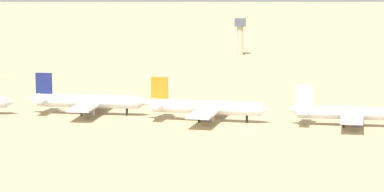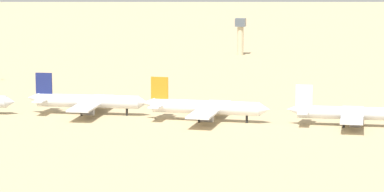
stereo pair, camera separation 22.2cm
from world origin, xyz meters
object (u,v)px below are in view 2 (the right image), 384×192
(control_tower, at_px, (240,33))
(parked_jet_white_5, at_px, (348,113))
(parked_jet_navy_3, at_px, (87,101))
(parked_jet_orange_4, at_px, (205,107))

(control_tower, bearing_deg, parked_jet_white_5, -72.43)
(parked_jet_navy_3, distance_m, parked_jet_orange_4, 40.06)
(control_tower, bearing_deg, parked_jet_navy_3, -96.92)
(parked_jet_white_5, bearing_deg, parked_jet_navy_3, 175.84)
(parked_jet_navy_3, distance_m, parked_jet_white_5, 84.11)
(parked_jet_navy_3, height_order, parked_jet_white_5, parked_jet_navy_3)
(parked_jet_navy_3, relative_size, control_tower, 2.16)
(parked_jet_white_5, distance_m, control_tower, 202.60)
(parked_jet_orange_4, height_order, parked_jet_white_5, parked_jet_orange_4)
(parked_jet_orange_4, distance_m, parked_jet_white_5, 44.20)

